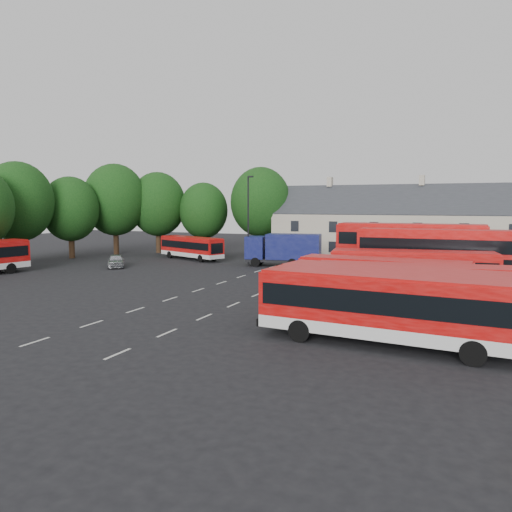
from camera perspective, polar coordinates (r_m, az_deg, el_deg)
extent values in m
plane|color=black|center=(37.68, -8.13, -4.37)|extent=(140.00, 140.00, 0.00)
cube|color=beige|center=(27.03, -23.95, -8.95)|extent=(0.15, 1.80, 0.01)
cube|color=beige|center=(29.79, -18.26, -7.37)|extent=(0.15, 1.80, 0.01)
cube|color=beige|center=(32.81, -13.62, -6.02)|extent=(0.15, 1.80, 0.01)
cube|color=beige|center=(36.02, -9.79, -4.86)|extent=(0.15, 1.80, 0.01)
cube|color=beige|center=(39.38, -6.62, -3.89)|extent=(0.15, 1.80, 0.01)
cube|color=beige|center=(42.84, -3.95, -3.06)|extent=(0.15, 1.80, 0.01)
cube|color=beige|center=(46.39, -1.70, -2.35)|extent=(0.15, 1.80, 0.01)
cube|color=beige|center=(50.01, 0.24, -1.74)|extent=(0.15, 1.80, 0.01)
cube|color=beige|center=(53.69, 1.90, -1.21)|extent=(0.15, 1.80, 0.01)
cube|color=beige|center=(23.71, -15.54, -10.73)|extent=(0.15, 1.80, 0.01)
cube|color=beige|center=(26.81, -10.13, -8.64)|extent=(0.15, 1.80, 0.01)
cube|color=beige|center=(30.13, -5.92, -6.95)|extent=(0.15, 1.80, 0.01)
cube|color=beige|center=(33.60, -2.59, -5.57)|extent=(0.15, 1.80, 0.01)
cube|color=beige|center=(37.17, 0.11, -4.44)|extent=(0.15, 1.80, 0.01)
cube|color=beige|center=(40.83, 2.31, -3.50)|extent=(0.15, 1.80, 0.01)
cube|color=beige|center=(44.54, 4.15, -2.71)|extent=(0.15, 1.80, 0.01)
cube|color=beige|center=(48.30, 5.71, -2.05)|extent=(0.15, 1.80, 0.01)
cube|color=beige|center=(52.09, 7.03, -1.47)|extent=(0.15, 1.80, 0.01)
cylinder|color=black|center=(63.22, -25.39, 1.21)|extent=(0.70, 0.70, 4.20)
ellipsoid|color=#0E350F|center=(63.05, -25.59, 5.63)|extent=(7.92, 7.92, 9.11)
cylinder|color=black|center=(65.95, -20.32, 1.36)|extent=(0.70, 0.70, 3.67)
ellipsoid|color=#0E350F|center=(65.77, -20.46, 5.07)|extent=(6.93, 6.93, 7.97)
cylinder|color=black|center=(69.11, -15.70, 2.00)|extent=(0.70, 0.70, 4.38)
ellipsoid|color=#0E350F|center=(68.96, -15.82, 6.21)|extent=(8.25, 8.25, 9.49)
cylinder|color=black|center=(69.94, -11.09, 2.01)|extent=(0.70, 0.70, 4.02)
ellipsoid|color=#0E350F|center=(69.78, -11.16, 5.84)|extent=(7.59, 7.59, 8.73)
cylinder|color=black|center=(68.50, -5.98, 1.79)|extent=(0.70, 0.70, 3.50)
ellipsoid|color=#0E350F|center=(68.32, -6.02, 5.19)|extent=(6.60, 6.60, 7.59)
cylinder|color=black|center=(65.87, 0.53, 1.96)|extent=(0.70, 0.70, 4.20)
ellipsoid|color=#0E350F|center=(65.71, 0.53, 6.20)|extent=(7.92, 7.92, 9.11)
cube|color=beige|center=(61.98, 18.23, 2.01)|extent=(35.00, 7.00, 5.50)
cube|color=#2D3035|center=(61.87, 18.32, 4.55)|extent=(35.70, 7.13, 7.13)
cube|color=beige|center=(63.81, 8.45, 8.38)|extent=(0.60, 0.90, 1.20)
cube|color=beige|center=(61.92, 18.44, 8.22)|extent=(0.60, 0.90, 1.20)
cube|color=silver|center=(24.64, 14.66, -8.01)|extent=(12.40, 3.78, 0.61)
cube|color=#B60D0B|center=(24.34, 14.75, -4.83)|extent=(12.40, 3.78, 2.17)
cube|color=black|center=(24.33, 14.75, -4.71)|extent=(11.92, 3.80, 1.05)
cube|color=#B60D0B|center=(24.16, 14.82, -2.18)|extent=(12.15, 3.65, 0.13)
cylinder|color=black|center=(24.72, 5.01, -8.51)|extent=(1.13, 0.40, 1.11)
cylinder|color=black|center=(25.38, 24.03, -8.64)|extent=(1.13, 0.40, 1.11)
cube|color=silver|center=(27.75, 15.13, -6.49)|extent=(12.13, 3.84, 0.60)
cube|color=#B60D0B|center=(27.49, 15.21, -3.73)|extent=(12.13, 3.84, 2.11)
cube|color=black|center=(27.49, 15.21, -3.62)|extent=(11.66, 3.86, 1.03)
cube|color=#B60D0B|center=(27.33, 15.27, -1.43)|extent=(11.88, 3.71, 0.13)
cylinder|color=black|center=(27.80, 6.79, -6.93)|extent=(1.11, 0.41, 1.08)
cylinder|color=black|center=(28.40, 23.27, -7.10)|extent=(1.11, 0.41, 1.08)
cube|color=silver|center=(30.87, 17.46, -5.39)|extent=(11.54, 4.27, 0.56)
cube|color=#B60D0B|center=(30.65, 17.53, -3.03)|extent=(11.54, 4.27, 2.00)
cube|color=black|center=(30.64, 17.54, -2.94)|extent=(11.10, 4.26, 0.97)
cube|color=#B60D0B|center=(30.51, 17.59, -1.08)|extent=(11.30, 4.13, 0.12)
cylinder|color=black|center=(29.80, 10.57, -6.17)|extent=(1.06, 0.44, 1.03)
cylinder|color=black|center=(32.46, 23.74, -5.58)|extent=(1.06, 0.44, 1.03)
cube|color=silver|center=(34.29, 14.26, -4.20)|extent=(11.13, 2.99, 0.55)
cube|color=#B60D0B|center=(34.09, 14.32, -2.13)|extent=(11.13, 2.99, 1.96)
cube|color=black|center=(34.08, 14.32, -2.05)|extent=(10.69, 3.03, 0.95)
cube|color=#B60D0B|center=(33.96, 14.36, -0.41)|extent=(10.90, 2.88, 0.12)
cylinder|color=black|center=(34.12, 8.03, -4.60)|extent=(1.01, 0.32, 1.00)
cylinder|color=black|center=(34.94, 20.32, -4.66)|extent=(1.01, 0.32, 1.00)
cube|color=silver|center=(38.59, 17.35, -3.09)|extent=(11.95, 4.29, 0.58)
cube|color=#B60D0B|center=(38.41, 17.41, -1.14)|extent=(11.95, 4.29, 2.07)
cube|color=black|center=(38.41, 17.42, -1.06)|extent=(11.50, 4.29, 1.01)
cube|color=#B60D0B|center=(38.30, 17.46, 0.48)|extent=(11.70, 4.15, 0.13)
cylinder|color=black|center=(37.48, 11.68, -3.66)|extent=(1.09, 0.45, 1.06)
cylinder|color=black|center=(40.15, 22.62, -3.36)|extent=(1.09, 0.45, 1.06)
cube|color=silver|center=(42.13, 19.47, -2.43)|extent=(11.61, 2.79, 0.58)
cube|color=#B60D0B|center=(41.89, 19.57, 0.34)|extent=(11.61, 2.79, 3.52)
cube|color=black|center=(41.95, 19.53, -0.58)|extent=(11.14, 2.85, 1.00)
cube|color=#B60D0B|center=(41.76, 19.65, 2.82)|extent=(11.37, 2.68, 0.13)
cylinder|color=black|center=(41.45, 14.21, -2.81)|extent=(1.06, 0.31, 1.05)
cylinder|color=black|center=(43.23, 24.48, -2.81)|extent=(1.06, 0.31, 1.05)
cube|color=black|center=(41.83, 19.60, 1.28)|extent=(11.14, 2.85, 1.00)
cube|color=silver|center=(45.12, 17.09, -1.75)|extent=(12.31, 2.93, 0.61)
cube|color=#B60D0B|center=(44.89, 17.17, 1.01)|extent=(12.31, 2.93, 3.74)
cube|color=black|center=(44.95, 17.14, 0.08)|extent=(11.82, 2.99, 1.06)
cube|color=#B60D0B|center=(44.77, 17.25, 3.46)|extent=(12.07, 2.82, 0.13)
cylinder|color=black|center=(44.55, 11.86, -2.10)|extent=(1.12, 0.33, 1.12)
cylinder|color=black|center=(46.13, 22.12, -2.15)|extent=(1.12, 0.33, 1.12)
cube|color=black|center=(44.83, 17.20, 1.93)|extent=(11.82, 2.99, 1.06)
cube|color=silver|center=(60.85, -7.40, 0.24)|extent=(9.80, 5.73, 0.48)
cube|color=#B60D0B|center=(60.75, -7.41, 1.27)|extent=(9.80, 5.73, 1.72)
cube|color=black|center=(60.75, -7.41, 1.31)|extent=(9.47, 5.64, 0.84)
cube|color=#B60D0B|center=(60.69, -7.42, 2.12)|extent=(9.59, 5.58, 0.11)
cylinder|color=black|center=(62.81, -9.82, 0.15)|extent=(0.91, 0.56, 0.88)
cylinder|color=black|center=(59.07, -4.81, -0.14)|extent=(0.91, 0.56, 0.88)
cube|color=black|center=(53.93, 3.10, -0.49)|extent=(8.24, 3.44, 0.30)
cube|color=#0D1250|center=(54.42, 0.01, 1.00)|extent=(2.39, 2.80, 2.40)
cube|color=black|center=(54.62, -0.96, 1.40)|extent=(0.46, 2.11, 1.20)
cube|color=#0D1250|center=(53.59, 4.32, 1.07)|extent=(6.04, 3.42, 2.70)
cylinder|color=black|center=(53.43, -0.07, -0.71)|extent=(1.03, 0.44, 1.00)
cylinder|color=black|center=(54.60, 6.46, -0.60)|extent=(1.03, 0.44, 1.00)
imported|color=#B1B5BA|center=(55.06, -15.71, -0.52)|extent=(3.84, 4.31, 1.41)
cylinder|color=black|center=(53.78, -0.89, 3.94)|extent=(0.17, 0.17, 9.61)
cube|color=black|center=(53.69, -0.63, 9.06)|extent=(0.59, 0.27, 0.17)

